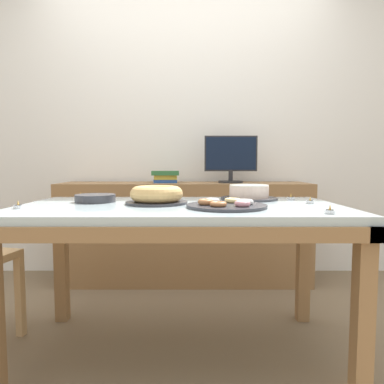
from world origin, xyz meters
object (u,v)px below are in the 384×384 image
Objects in this scene: tealight_near_cakes at (17,206)px; tealight_right_edge at (329,211)px; computer_monitor at (230,159)px; cake_golden_bundt at (156,195)px; tealight_centre at (290,198)px; cake_chocolate_round at (248,193)px; tealight_near_front at (309,202)px; pastry_platter at (226,205)px; plate_stack at (95,198)px; book_stack at (165,177)px; tealight_left_edge at (80,197)px.

tealight_right_edge is at bearing -7.16° from tealight_near_cakes.
computer_monitor is at bearing 48.85° from tealight_near_cakes.
cake_golden_bundt is at bearing -115.03° from computer_monitor.
cake_golden_bundt reaches higher than tealight_centre.
cake_chocolate_round is 7.94× the size of tealight_near_front.
pastry_platter is at bearing 151.97° from tealight_right_edge.
tealight_centre is (1.07, 0.11, -0.01)m from plate_stack.
plate_stack reaches higher than tealight_right_edge.
tealight_centre and tealight_right_edge have the same top height.
book_stack is at bearing 92.00° from cake_golden_bundt.
plate_stack is at bearing 166.32° from cake_golden_bundt.
tealight_near_cakes is (-1.10, -0.40, -0.03)m from cake_chocolate_round.
cake_chocolate_round is at bearing -3.65° from tealight_left_edge.
cake_chocolate_round is 7.94× the size of tealight_right_edge.
tealight_right_edge is (0.39, -0.21, -0.00)m from pastry_platter.
cake_chocolate_round reaches higher than plate_stack.
tealight_centre is (0.40, 0.35, -0.00)m from pastry_platter.
tealight_centre is 1.21m from tealight_left_edge.
tealight_near_cakes and tealight_right_edge have the same top height.
tealight_centre and tealight_near_front have the same top height.
computer_monitor reaches higher than cake_golden_bundt.
book_stack reaches higher than cake_chocolate_round.
computer_monitor is 1.33× the size of cake_chocolate_round.
computer_monitor reaches higher than tealight_near_cakes.
computer_monitor is at bearing 39.04° from tealight_left_edge.
cake_chocolate_round is 0.35m from tealight_near_front.
pastry_platter is 9.26× the size of tealight_centre.
cake_chocolate_round is (0.01, -0.84, -0.20)m from computer_monitor.
tealight_left_edge is at bearing 176.39° from tealight_centre.
pastry_platter is (0.37, -1.21, -0.09)m from book_stack.
tealight_right_edge is 1.00× the size of tealight_near_front.
tealight_near_front is (0.05, 0.36, 0.00)m from tealight_right_edge.
tealight_near_front is at bearing -77.82° from tealight_centre.
pastry_platter is 0.47m from tealight_near_front.
cake_chocolate_round is at bearing 143.06° from tealight_near_front.
cake_golden_bundt is 0.84× the size of pastry_platter.
computer_monitor is 0.92m from tealight_centre.
cake_golden_bundt is at bearing 18.05° from tealight_near_cakes.
plate_stack is at bearing -130.26° from computer_monitor.
computer_monitor is 1.24m from pastry_platter.
tealight_near_cakes is at bearing -163.67° from tealight_centre.
computer_monitor is 1.36× the size of cake_golden_bundt.
tealight_left_edge is (-0.47, 0.27, -0.03)m from cake_golden_bundt.
computer_monitor reaches higher than tealight_right_edge.
cake_chocolate_round reaches higher than tealight_left_edge.
tealight_right_edge is at bearing -22.68° from plate_stack.
plate_stack is at bearing -173.87° from tealight_centre.
cake_chocolate_round is at bearing 22.71° from cake_golden_bundt.
plate_stack is at bearing -171.21° from cake_chocolate_round.
tealight_centre is at bearing -3.48° from cake_chocolate_round.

